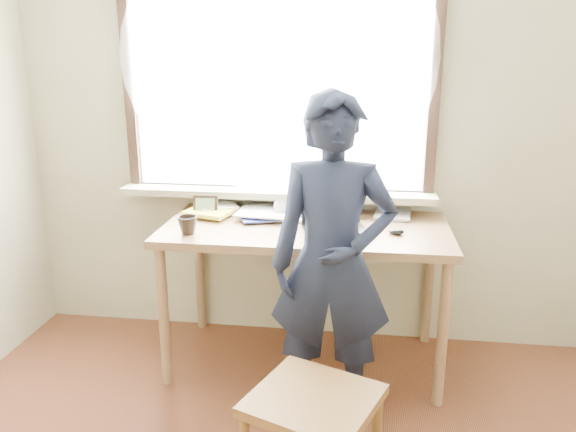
# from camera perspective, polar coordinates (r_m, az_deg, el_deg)

# --- Properties ---
(room_shell) EXTENTS (3.52, 4.02, 2.61)m
(room_shell) POSITION_cam_1_polar(r_m,az_deg,el_deg) (1.51, -4.92, 12.86)
(room_shell) COLOR #B3B090
(room_shell) RESTS_ON ground
(desk) EXTENTS (1.54, 0.77, 0.82)m
(desk) POSITION_cam_1_polar(r_m,az_deg,el_deg) (3.07, 1.85, -2.45)
(desk) COLOR olive
(desk) RESTS_ON ground
(laptop) EXTENTS (0.38, 0.34, 0.22)m
(laptop) POSITION_cam_1_polar(r_m,az_deg,el_deg) (2.99, 4.57, -0.29)
(laptop) COLOR black
(laptop) RESTS_ON desk
(mug_white) EXTENTS (0.16, 0.16, 0.09)m
(mug_white) POSITION_cam_1_polar(r_m,az_deg,el_deg) (3.18, -0.49, 0.64)
(mug_white) COLOR white
(mug_white) RESTS_ON desk
(mug_dark) EXTENTS (0.14, 0.14, 0.10)m
(mug_dark) POSITION_cam_1_polar(r_m,az_deg,el_deg) (2.93, -10.15, -0.94)
(mug_dark) COLOR black
(mug_dark) RESTS_ON desk
(mouse) EXTENTS (0.08, 0.06, 0.03)m
(mouse) POSITION_cam_1_polar(r_m,az_deg,el_deg) (2.94, 10.94, -1.57)
(mouse) COLOR black
(mouse) RESTS_ON desk
(desk_clutter) EXTENTS (0.89, 0.56, 0.05)m
(desk_clutter) POSITION_cam_1_polar(r_m,az_deg,el_deg) (3.25, -1.00, 0.62)
(desk_clutter) COLOR white
(desk_clutter) RESTS_ON desk
(book_a) EXTENTS (0.21, 0.28, 0.03)m
(book_a) POSITION_cam_1_polar(r_m,az_deg,el_deg) (3.31, -4.35, 0.65)
(book_a) COLOR white
(book_a) RESTS_ON desk
(book_b) EXTENTS (0.23, 0.29, 0.02)m
(book_b) POSITION_cam_1_polar(r_m,az_deg,el_deg) (3.29, 8.87, 0.35)
(book_b) COLOR white
(book_b) RESTS_ON desk
(picture_frame) EXTENTS (0.14, 0.02, 0.11)m
(picture_frame) POSITION_cam_1_polar(r_m,az_deg,el_deg) (3.24, -8.38, 0.94)
(picture_frame) COLOR black
(picture_frame) RESTS_ON desk
(work_chair) EXTENTS (0.58, 0.57, 0.46)m
(work_chair) POSITION_cam_1_polar(r_m,az_deg,el_deg) (2.29, 2.59, -19.29)
(work_chair) COLOR brown
(work_chair) RESTS_ON ground
(person) EXTENTS (0.58, 0.39, 1.58)m
(person) POSITION_cam_1_polar(r_m,az_deg,el_deg) (2.60, 4.53, -4.84)
(person) COLOR black
(person) RESTS_ON ground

